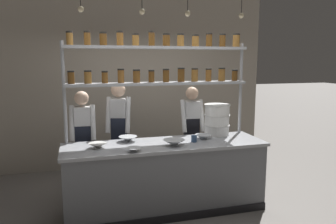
{
  "coord_description": "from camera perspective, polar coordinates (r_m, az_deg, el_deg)",
  "views": [
    {
      "loc": [
        -1.1,
        -4.01,
        2.0
      ],
      "look_at": [
        0.09,
        0.2,
        1.3
      ],
      "focal_mm": 35.0,
      "sensor_mm": 36.0,
      "label": 1
    }
  ],
  "objects": [
    {
      "name": "prep_bowl_near_right",
      "position": [
        4.16,
        -12.16,
        -5.75
      ],
      "size": [
        0.23,
        0.23,
        0.06
      ],
      "color": "silver",
      "rests_on": "prep_counter"
    },
    {
      "name": "chef_center",
      "position": [
        4.97,
        -8.52,
        -3.08
      ],
      "size": [
        0.41,
        0.34,
        1.67
      ],
      "rotation": [
        0.0,
        0.0,
        -0.28
      ],
      "color": "black",
      "rests_on": "ground_plane"
    },
    {
      "name": "back_wall",
      "position": [
        6.23,
        -5.62,
        5.37
      ],
      "size": [
        5.05,
        0.12,
        3.2
      ],
      "primitive_type": "cube",
      "color": "#9E9384",
      "rests_on": "ground_plane"
    },
    {
      "name": "container_stack",
      "position": [
        4.78,
        8.52,
        -1.32
      ],
      "size": [
        0.37,
        0.37,
        0.45
      ],
      "color": "white",
      "rests_on": "prep_counter"
    },
    {
      "name": "prep_bowl_far_left",
      "position": [
        4.42,
        -6.99,
        -4.67
      ],
      "size": [
        0.25,
        0.25,
        0.07
      ],
      "color": "#B2B7BC",
      "rests_on": "prep_counter"
    },
    {
      "name": "ground_plane",
      "position": [
        4.62,
        -0.46,
        -16.58
      ],
      "size": [
        40.0,
        40.0,
        0.0
      ],
      "primitive_type": "plane",
      "color": "slate"
    },
    {
      "name": "pendant_light_row",
      "position": [
        4.21,
        -0.37,
        17.3
      ],
      "size": [
        2.11,
        0.07,
        0.61
      ],
      "color": "black"
    },
    {
      "name": "chef_right",
      "position": [
        5.21,
        4.14,
        -3.1
      ],
      "size": [
        0.38,
        0.3,
        1.58
      ],
      "rotation": [
        0.0,
        0.0,
        -0.09
      ],
      "color": "black",
      "rests_on": "ground_plane"
    },
    {
      "name": "serving_cup_front",
      "position": [
        4.37,
        4.55,
        -4.65
      ],
      "size": [
        0.08,
        0.08,
        0.09
      ],
      "color": "#334C70",
      "rests_on": "prep_counter"
    },
    {
      "name": "prep_bowl_center_front",
      "position": [
        4.18,
        1.05,
        -5.38
      ],
      "size": [
        0.28,
        0.28,
        0.08
      ],
      "color": "#B2B7BC",
      "rests_on": "prep_counter"
    },
    {
      "name": "prep_bowl_center_back",
      "position": [
        4.54,
        6.1,
        -4.33
      ],
      "size": [
        0.22,
        0.22,
        0.06
      ],
      "color": "#B2B7BC",
      "rests_on": "prep_counter"
    },
    {
      "name": "prep_counter",
      "position": [
        4.44,
        -0.47,
        -11.23
      ],
      "size": [
        2.65,
        0.76,
        0.92
      ],
      "color": "slate",
      "rests_on": "ground_plane"
    },
    {
      "name": "chef_left",
      "position": [
        4.84,
        -14.55,
        -4.45
      ],
      "size": [
        0.37,
        0.29,
        1.57
      ],
      "rotation": [
        0.0,
        0.0,
        -0.05
      ],
      "color": "black",
      "rests_on": "ground_plane"
    },
    {
      "name": "spice_shelf_unit",
      "position": [
        4.49,
        -1.42,
        7.62
      ],
      "size": [
        2.53,
        0.28,
        2.37
      ],
      "color": "#999BA0",
      "rests_on": "ground_plane"
    },
    {
      "name": "prep_bowl_near_left",
      "position": [
        3.93,
        -5.96,
        -6.54
      ],
      "size": [
        0.18,
        0.18,
        0.05
      ],
      "color": "#B2B7BC",
      "rests_on": "prep_counter"
    }
  ]
}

